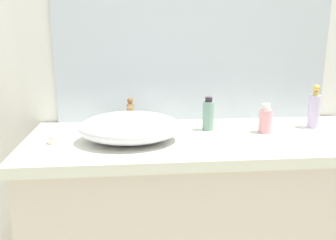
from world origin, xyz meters
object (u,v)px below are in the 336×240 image
soap_dispenser (314,109)px  candle_jar (55,139)px  perfume_bottle (208,115)px  sink_basin (130,127)px  lotion_bottle (265,120)px

soap_dispenser → candle_jar: (-1.13, -0.13, -0.07)m
perfume_bottle → sink_basin: bearing=-158.9°
soap_dispenser → candle_jar: bearing=-173.5°
sink_basin → candle_jar: bearing=179.9°
sink_basin → soap_dispenser: bearing=8.8°
lotion_bottle → perfume_bottle: 0.25m
soap_dispenser → lotion_bottle: soap_dispenser is taller
soap_dispenser → candle_jar: soap_dispenser is taller
soap_dispenser → candle_jar: size_ratio=3.66×
candle_jar → perfume_bottle: bearing=11.7°
soap_dispenser → perfume_bottle: bearing=179.4°
lotion_bottle → candle_jar: 0.89m
lotion_bottle → candle_jar: (-0.88, -0.07, -0.04)m
lotion_bottle → perfume_bottle: bearing=165.1°
candle_jar → sink_basin: bearing=-0.1°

